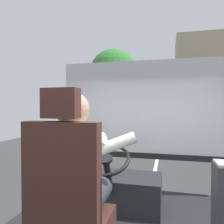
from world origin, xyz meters
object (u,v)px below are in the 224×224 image
Objects in this scene: bus_driver at (76,169)px; parked_car_blue at (222,125)px; steering_console at (116,190)px; driver_seat at (69,208)px.

parked_car_blue is (4.74, 17.28, -1.00)m from bus_driver.
parked_car_blue is (4.74, 16.06, -0.40)m from steering_console.
parked_car_blue is (4.74, 17.39, -0.77)m from driver_seat.
driver_seat is at bearing -90.00° from bus_driver.
driver_seat is 0.25m from bus_driver.
bus_driver reaches higher than parked_car_blue.
parked_car_blue is at bearing 74.75° from driver_seat.
driver_seat reaches higher than steering_console.
driver_seat is at bearing -105.25° from parked_car_blue.
steering_console is 0.25× the size of parked_car_blue.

